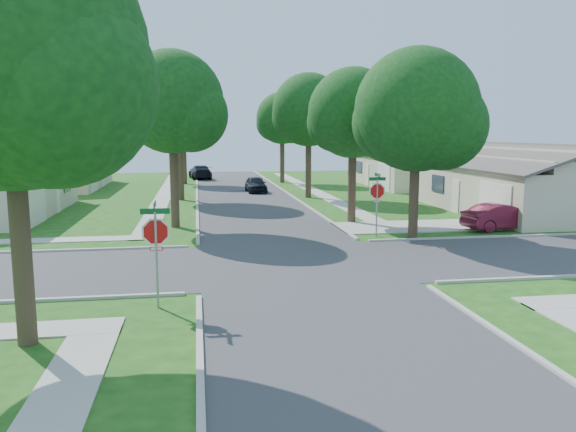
# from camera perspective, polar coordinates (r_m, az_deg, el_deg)

# --- Properties ---
(ground) EXTENTS (100.00, 100.00, 0.00)m
(ground) POSITION_cam_1_polar(r_m,az_deg,el_deg) (21.08, 0.71, -4.81)
(ground) COLOR #184914
(ground) RESTS_ON ground
(road_ns) EXTENTS (7.00, 100.00, 0.02)m
(road_ns) POSITION_cam_1_polar(r_m,az_deg,el_deg) (21.08, 0.71, -4.79)
(road_ns) COLOR #333335
(road_ns) RESTS_ON ground
(sidewalk_ne) EXTENTS (1.20, 40.00, 0.04)m
(sidewalk_ne) POSITION_cam_1_polar(r_m,az_deg,el_deg) (47.45, 2.54, 2.63)
(sidewalk_ne) COLOR #9E9B91
(sidewalk_ne) RESTS_ON ground
(sidewalk_nw) EXTENTS (1.20, 40.00, 0.04)m
(sidewalk_nw) POSITION_cam_1_polar(r_m,az_deg,el_deg) (46.52, -12.34, 2.33)
(sidewalk_nw) COLOR #9E9B91
(sidewalk_nw) RESTS_ON ground
(driveway) EXTENTS (8.80, 3.60, 0.05)m
(driveway) POSITION_cam_1_polar(r_m,az_deg,el_deg) (30.00, 13.33, -1.00)
(driveway) COLOR #9E9B91
(driveway) RESTS_ON ground
(stop_sign_sw) EXTENTS (1.05, 0.80, 2.98)m
(stop_sign_sw) POSITION_cam_1_polar(r_m,az_deg,el_deg) (15.80, -13.27, -2.00)
(stop_sign_sw) COLOR gray
(stop_sign_sw) RESTS_ON ground
(stop_sign_ne) EXTENTS (1.05, 0.80, 2.98)m
(stop_sign_ne) POSITION_cam_1_polar(r_m,az_deg,el_deg) (26.38, 9.04, 2.25)
(stop_sign_ne) COLOR gray
(stop_sign_ne) RESTS_ON ground
(tree_e_near) EXTENTS (4.97, 4.80, 8.28)m
(tree_e_near) POSITION_cam_1_polar(r_m,az_deg,el_deg) (30.38, 6.72, 9.93)
(tree_e_near) COLOR #38281C
(tree_e_near) RESTS_ON ground
(tree_e_mid) EXTENTS (5.59, 5.40, 9.21)m
(tree_e_mid) POSITION_cam_1_polar(r_m,az_deg,el_deg) (42.06, 2.19, 10.39)
(tree_e_mid) COLOR #38281C
(tree_e_mid) RESTS_ON ground
(tree_e_far) EXTENTS (5.17, 5.00, 8.72)m
(tree_e_far) POSITION_cam_1_polar(r_m,az_deg,el_deg) (54.85, -0.54, 9.66)
(tree_e_far) COLOR #38281C
(tree_e_far) RESTS_ON ground
(tree_w_near) EXTENTS (5.38, 5.20, 8.97)m
(tree_w_near) POSITION_cam_1_polar(r_m,az_deg,el_deg) (29.26, -11.59, 10.80)
(tree_w_near) COLOR #38281C
(tree_w_near) RESTS_ON ground
(tree_w_mid) EXTENTS (5.80, 5.60, 9.56)m
(tree_w_mid) POSITION_cam_1_polar(r_m,az_deg,el_deg) (41.26, -10.94, 10.61)
(tree_w_mid) COLOR #38281C
(tree_w_mid) RESTS_ON ground
(tree_w_far) EXTENTS (4.76, 4.60, 8.04)m
(tree_w_far) POSITION_cam_1_polar(r_m,az_deg,el_deg) (54.22, -10.54, 9.04)
(tree_w_far) COLOR #38281C
(tree_w_far) RESTS_ON ground
(tree_sw_corner) EXTENTS (6.21, 6.00, 9.55)m
(tree_sw_corner) POSITION_cam_1_polar(r_m,az_deg,el_deg) (13.84, -26.27, 13.52)
(tree_sw_corner) COLOR #38281C
(tree_sw_corner) RESTS_ON ground
(tree_ne_corner) EXTENTS (5.80, 5.60, 8.66)m
(tree_ne_corner) POSITION_cam_1_polar(r_m,az_deg,el_deg) (26.36, 13.05, 9.89)
(tree_ne_corner) COLOR #38281C
(tree_ne_corner) RESTS_ON ground
(house_ne_near) EXTENTS (8.42, 13.60, 4.23)m
(house_ne_near) POSITION_cam_1_polar(r_m,az_deg,el_deg) (36.96, 22.75, 2.65)
(house_ne_near) COLOR #B5A88F
(house_ne_near) RESTS_ON ground
(house_ne_far) EXTENTS (8.42, 13.60, 4.23)m
(house_ne_far) POSITION_cam_1_polar(r_m,az_deg,el_deg) (53.04, 12.44, 4.68)
(house_ne_far) COLOR #B5A88F
(house_ne_far) RESTS_ON ground
(house_nw_far) EXTENTS (8.42, 13.60, 4.23)m
(house_nw_far) POSITION_cam_1_polar(r_m,az_deg,el_deg) (53.77, -22.67, 4.28)
(house_nw_far) COLOR #B5A88F
(house_nw_far) RESTS_ON ground
(car_driveway) EXTENTS (4.18, 2.00, 1.32)m
(car_driveway) POSITION_cam_1_polar(r_m,az_deg,el_deg) (30.08, 20.89, -0.07)
(car_driveway) COLOR maroon
(car_driveway) RESTS_ON ground
(car_curb_east) EXTENTS (1.65, 3.86, 1.30)m
(car_curb_east) POSITION_cam_1_polar(r_m,az_deg,el_deg) (46.07, -3.29, 3.24)
(car_curb_east) COLOR black
(car_curb_east) RESTS_ON ground
(car_curb_west) EXTENTS (2.60, 5.19, 1.45)m
(car_curb_west) POSITION_cam_1_polar(r_m,az_deg,el_deg) (60.01, -8.91, 4.44)
(car_curb_west) COLOR black
(car_curb_west) RESTS_ON ground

